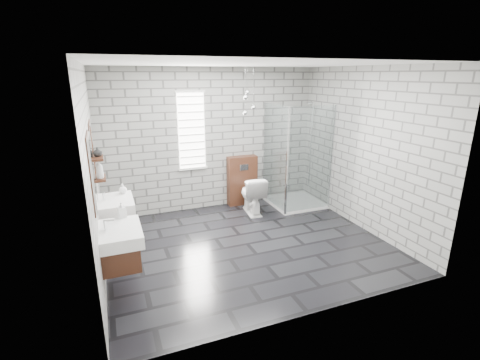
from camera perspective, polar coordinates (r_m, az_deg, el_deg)
floor at (r=5.58m, az=1.22°, el=-10.54°), size 4.20×3.60×0.02m
ceiling at (r=4.95m, az=1.43°, el=18.64°), size 4.20×3.60×0.02m
wall_back at (r=6.76m, az=-4.64°, el=6.57°), size 4.20×0.02×2.70m
wall_front at (r=3.56m, az=12.62°, el=-3.40°), size 4.20×0.02×2.70m
wall_left at (r=4.72m, az=-23.03°, el=0.68°), size 0.02×3.60×2.70m
wall_right at (r=6.20m, az=19.68°, el=4.68°), size 0.02×3.60×2.70m
vanity_left at (r=4.35m, az=-19.53°, el=-8.67°), size 0.47×0.70×1.57m
vanity_right at (r=5.32m, az=-20.06°, el=-3.98°), size 0.47×0.70×1.57m
shelf_lower at (r=4.68m, az=-22.02°, el=0.27°), size 0.14×0.30×0.03m
shelf_upper at (r=4.62m, az=-22.37°, el=3.36°), size 0.14×0.30×0.03m
window at (r=6.60m, az=-7.97°, el=7.96°), size 0.56×0.05×1.48m
cistern_panel at (r=7.05m, az=0.35°, el=-0.06°), size 0.60×0.20×1.00m
flush_plate at (r=6.87m, az=0.68°, el=2.09°), size 0.18×0.01×0.12m
shower_enclosure at (r=6.99m, az=8.91°, el=-0.39°), size 1.00×1.00×2.03m
pendant_cluster at (r=6.47m, az=1.44°, el=12.52°), size 0.30×0.25×0.85m
toilet at (r=6.65m, az=1.98°, el=-2.38°), size 0.48×0.75×0.73m
soap_bottle_a at (r=4.57m, az=-18.88°, el=-4.65°), size 0.11×0.11×0.20m
soap_bottle_b at (r=5.49m, az=-18.69°, el=-1.35°), size 0.15×0.15×0.15m
soap_bottle_c at (r=4.59m, az=-22.07°, el=1.64°), size 0.09×0.09×0.23m
vase at (r=4.62m, az=-22.35°, el=4.29°), size 0.12×0.12×0.11m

